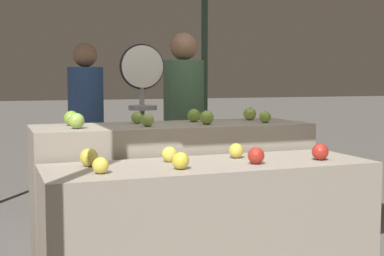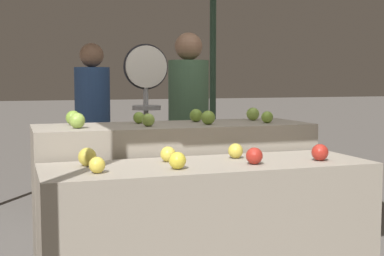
{
  "view_description": "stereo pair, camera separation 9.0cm",
  "coord_description": "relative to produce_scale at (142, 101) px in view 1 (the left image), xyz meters",
  "views": [
    {
      "loc": [
        -1.01,
        -2.43,
        1.26
      ],
      "look_at": [
        0.01,
        0.3,
        0.99
      ],
      "focal_mm": 50.0,
      "sensor_mm": 36.0,
      "label": 1
    },
    {
      "loc": [
        -0.92,
        -2.46,
        1.26
      ],
      "look_at": [
        0.01,
        0.3,
        0.99
      ],
      "focal_mm": 50.0,
      "sensor_mm": 36.0,
      "label": 2
    }
  ],
  "objects": [
    {
      "name": "produce_scale",
      "position": [
        0.0,
        0.0,
        0.0
      ],
      "size": [
        0.32,
        0.2,
        1.51
      ],
      "color": "#99999E",
      "rests_on": "ground_plane"
    },
    {
      "name": "apple_back_6",
      "position": [
        0.2,
        -0.49,
        -0.08
      ],
      "size": [
        0.08,
        0.08,
        0.08
      ],
      "primitive_type": "sphere",
      "color": "#7AA338",
      "rests_on": "display_counter_back"
    },
    {
      "name": "person_customer_left",
      "position": [
        -0.24,
        0.98,
        -0.19
      ],
      "size": [
        0.36,
        0.36,
        1.57
      ],
      "rotation": [
        0.0,
        0.0,
        3.36
      ],
      "color": "#2D2D38",
      "rests_on": "ground_plane"
    },
    {
      "name": "display_counter_front",
      "position": [
        0.02,
        -1.21,
        -0.69
      ],
      "size": [
        1.65,
        0.55,
        0.84
      ],
      "primitive_type": "cube",
      "color": "gray",
      "rests_on": "ground_plane"
    },
    {
      "name": "apple_front_6",
      "position": [
        0.21,
        -1.1,
        -0.23
      ],
      "size": [
        0.08,
        0.08,
        0.08
      ],
      "primitive_type": "sphere",
      "color": "gold",
      "rests_on": "display_counter_front"
    },
    {
      "name": "apple_back_4",
      "position": [
        -0.56,
        -0.49,
        -0.07
      ],
      "size": [
        0.09,
        0.09,
        0.09
      ],
      "primitive_type": "sphere",
      "color": "#7AA338",
      "rests_on": "display_counter_back"
    },
    {
      "name": "person_vendor_at_scale",
      "position": [
        0.4,
        0.27,
        -0.17
      ],
      "size": [
        0.43,
        0.43,
        1.62
      ],
      "rotation": [
        0.0,
        0.0,
        3.65
      ],
      "color": "#2D2D38",
      "rests_on": "ground_plane"
    },
    {
      "name": "apple_front_3",
      "position": [
        0.59,
        -1.31,
        -0.22
      ],
      "size": [
        0.09,
        0.09,
        0.09
      ],
      "primitive_type": "sphere",
      "color": "#AD281E",
      "rests_on": "display_counter_front"
    },
    {
      "name": "apple_back_3",
      "position": [
        0.59,
        -0.71,
        -0.08
      ],
      "size": [
        0.07,
        0.07,
        0.07
      ],
      "primitive_type": "sphere",
      "color": "#84AD3D",
      "rests_on": "display_counter_back"
    },
    {
      "name": "apple_front_5",
      "position": [
        -0.16,
        -1.1,
        -0.23
      ],
      "size": [
        0.08,
        0.08,
        0.08
      ],
      "primitive_type": "sphere",
      "color": "yellow",
      "rests_on": "display_counter_front"
    },
    {
      "name": "apple_back_0",
      "position": [
        -0.56,
        -0.71,
        -0.07
      ],
      "size": [
        0.09,
        0.09,
        0.09
      ],
      "primitive_type": "sphere",
      "color": "#8EB247",
      "rests_on": "display_counter_back"
    },
    {
      "name": "display_counter_back",
      "position": [
        0.02,
        -0.61,
        -0.61
      ],
      "size": [
        1.65,
        0.55,
        0.99
      ],
      "primitive_type": "cube",
      "color": "gray",
      "rests_on": "ground_plane"
    },
    {
      "name": "apple_front_1",
      "position": [
        -0.18,
        -1.33,
        -0.22
      ],
      "size": [
        0.08,
        0.08,
        0.08
      ],
      "primitive_type": "sphere",
      "color": "gold",
      "rests_on": "display_counter_front"
    },
    {
      "name": "apple_front_4",
      "position": [
        -0.56,
        -1.1,
        -0.22
      ],
      "size": [
        0.09,
        0.09,
        0.09
      ],
      "primitive_type": "sphere",
      "color": "gold",
      "rests_on": "display_counter_front"
    },
    {
      "name": "apple_back_7",
      "position": [
        0.6,
        -0.49,
        -0.08
      ],
      "size": [
        0.08,
        0.08,
        0.08
      ],
      "primitive_type": "sphere",
      "color": "#8EB247",
      "rests_on": "display_counter_back"
    },
    {
      "name": "apple_back_5",
      "position": [
        -0.17,
        -0.5,
        -0.08
      ],
      "size": [
        0.07,
        0.07,
        0.07
      ],
      "primitive_type": "sphere",
      "color": "#84AD3D",
      "rests_on": "display_counter_back"
    },
    {
      "name": "apple_back_2",
      "position": [
        0.2,
        -0.71,
        -0.08
      ],
      "size": [
        0.08,
        0.08,
        0.08
      ],
      "primitive_type": "sphere",
      "color": "#84AD3D",
      "rests_on": "display_counter_back"
    },
    {
      "name": "apple_back_1",
      "position": [
        -0.16,
        -0.71,
        -0.08
      ],
      "size": [
        0.07,
        0.07,
        0.07
      ],
      "primitive_type": "sphere",
      "color": "#8EB247",
      "rests_on": "display_counter_back"
    },
    {
      "name": "apple_front_2",
      "position": [
        0.22,
        -1.31,
        -0.22
      ],
      "size": [
        0.08,
        0.08,
        0.08
      ],
      "primitive_type": "sphere",
      "color": "#AD281E",
      "rests_on": "display_counter_front"
    },
    {
      "name": "apple_front_0",
      "position": [
        -0.55,
        -1.31,
        -0.23
      ],
      "size": [
        0.07,
        0.07,
        0.07
      ],
      "primitive_type": "sphere",
      "color": "yellow",
      "rests_on": "display_counter_front"
    }
  ]
}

